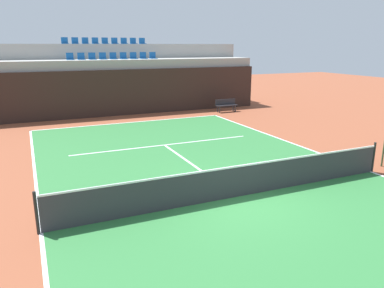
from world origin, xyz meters
name	(u,v)px	position (x,y,z in m)	size (l,w,h in m)	color
ground_plane	(238,197)	(0.00, 0.00, 0.00)	(80.00, 80.00, 0.00)	brown
court_surface	(238,197)	(0.00, 0.00, 0.01)	(11.00, 24.00, 0.01)	#2D7238
baseline_far	(132,122)	(0.00, 11.95, 0.01)	(11.00, 0.10, 0.00)	white
sideline_left	(41,233)	(-5.45, 0.00, 0.01)	(0.10, 24.00, 0.00)	white
sideline_right	(371,172)	(5.45, 0.00, 0.01)	(0.10, 24.00, 0.00)	white
service_line_far	(164,145)	(0.00, 6.40, 0.01)	(8.26, 0.10, 0.00)	white
centre_service_line	(194,165)	(0.00, 3.20, 0.01)	(0.10, 6.40, 0.00)	white
back_wall	(120,93)	(0.00, 14.53, 1.44)	(19.32, 0.30, 2.87)	black
stands_tier_lower	(115,86)	(0.00, 15.88, 1.73)	(19.32, 2.40, 3.46)	#9E9E99
stands_tier_upper	(107,76)	(0.00, 18.28, 2.22)	(19.32, 2.40, 4.43)	#9E9E99
seating_row_lower	(113,57)	(0.00, 15.97, 3.59)	(5.86, 0.44, 0.44)	#145193
seating_row_upper	(105,42)	(0.00, 18.37, 4.56)	(5.86, 0.44, 0.44)	#145193
tennis_net	(239,181)	(0.00, 0.00, 0.51)	(11.08, 0.08, 1.07)	black
player_bench	(226,104)	(6.74, 12.85, 0.51)	(1.50, 0.40, 0.85)	#232328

